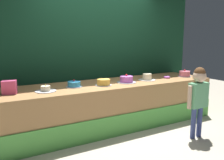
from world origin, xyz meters
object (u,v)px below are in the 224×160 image
(child_figure, at_px, (198,93))
(cake_far_left, at_px, (46,89))
(pink_box, at_px, (9,87))
(cake_center_right, at_px, (126,80))
(cake_far_right, at_px, (185,74))
(cake_center_left, at_px, (104,82))
(cake_right, at_px, (147,77))
(cake_left, at_px, (74,84))
(donut, at_px, (167,77))

(child_figure, height_order, cake_far_left, child_figure)
(pink_box, relative_size, cake_center_right, 0.55)
(cake_far_left, height_order, cake_far_right, cake_far_right)
(cake_center_left, distance_m, cake_far_right, 1.94)
(cake_center_right, bearing_deg, pink_box, 178.32)
(cake_far_left, distance_m, cake_far_right, 2.91)
(pink_box, distance_m, cake_far_left, 0.50)
(cake_far_right, bearing_deg, cake_center_right, 179.59)
(child_figure, xyz_separation_m, cake_far_left, (-2.11, 1.02, 0.08))
(child_figure, relative_size, cake_center_left, 3.97)
(cake_right, bearing_deg, cake_center_left, -176.53)
(cake_left, height_order, cake_right, cake_left)
(cake_center_left, bearing_deg, cake_far_left, 179.62)
(cake_left, distance_m, cake_center_right, 0.97)
(child_figure, height_order, cake_right, child_figure)
(cake_far_left, distance_m, cake_right, 1.94)
(cake_right, bearing_deg, cake_center_right, -177.72)
(pink_box, xyz_separation_m, donut, (2.90, -0.06, -0.08))
(donut, xyz_separation_m, cake_far_left, (-2.42, -0.03, 0.01))
(child_figure, distance_m, cake_center_left, 1.53)
(cake_center_left, bearing_deg, donut, 1.61)
(pink_box, bearing_deg, cake_center_right, -1.68)
(cake_left, height_order, cake_center_left, cake_left)
(pink_box, height_order, cake_right, pink_box)
(pink_box, relative_size, cake_center_left, 0.68)
(child_figure, bearing_deg, pink_box, 156.90)
(cake_center_right, xyz_separation_m, cake_right, (0.48, 0.02, -0.00))
(donut, bearing_deg, cake_far_right, -1.39)
(donut, relative_size, cake_left, 0.48)
(pink_box, xyz_separation_m, cake_far_left, (0.48, -0.09, -0.07))
(cake_far_right, bearing_deg, cake_center_left, -179.14)
(pink_box, relative_size, donut, 1.50)
(child_figure, bearing_deg, cake_left, 145.36)
(cake_center_right, distance_m, cake_far_right, 1.45)
(cake_center_left, bearing_deg, cake_left, 166.74)
(cake_left, relative_size, cake_far_right, 0.95)
(cake_far_left, bearing_deg, cake_right, 1.55)
(cake_far_left, bearing_deg, cake_left, 12.54)
(cake_left, bearing_deg, cake_center_left, -13.26)
(donut, height_order, cake_right, cake_right)
(pink_box, bearing_deg, cake_right, -0.89)
(cake_far_left, bearing_deg, cake_far_right, 0.45)
(child_figure, distance_m, donut, 1.10)
(cake_right, bearing_deg, child_figure, -80.60)
(cake_center_right, xyz_separation_m, cake_far_right, (1.45, -0.01, 0.00))
(cake_right, xyz_separation_m, cake_far_right, (0.97, -0.03, 0.00))
(pink_box, relative_size, cake_right, 0.59)
(donut, xyz_separation_m, cake_right, (-0.48, 0.02, 0.03))
(cake_far_left, xyz_separation_m, cake_center_right, (1.45, 0.03, 0.02))
(cake_left, bearing_deg, cake_far_right, -2.01)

